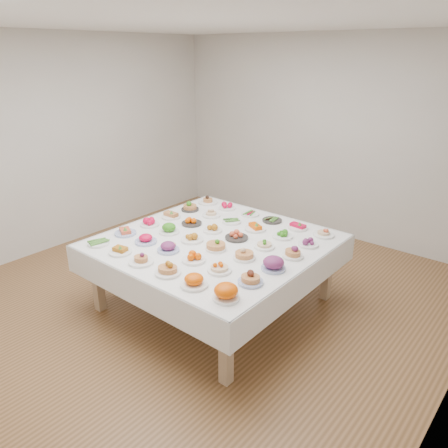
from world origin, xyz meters
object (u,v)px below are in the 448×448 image
Objects in this scene: dish_0 at (98,242)px; dish_35 at (324,231)px; dish_18 at (171,215)px; display_table at (215,246)px.

dish_0 is 2.30m from dish_35.
dish_18 is 1.74m from dish_35.
dish_35 is at bearing 45.01° from display_table.
display_table is 9.88× the size of dish_0.
dish_35 reaches higher than dish_0.
dish_0 is 0.99m from dish_18.
dish_0 is at bearing -90.75° from dish_18.
dish_0 is at bearing -134.92° from dish_35.
dish_18 is at bearing 89.25° from dish_0.
dish_18 reaches higher than dish_0.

